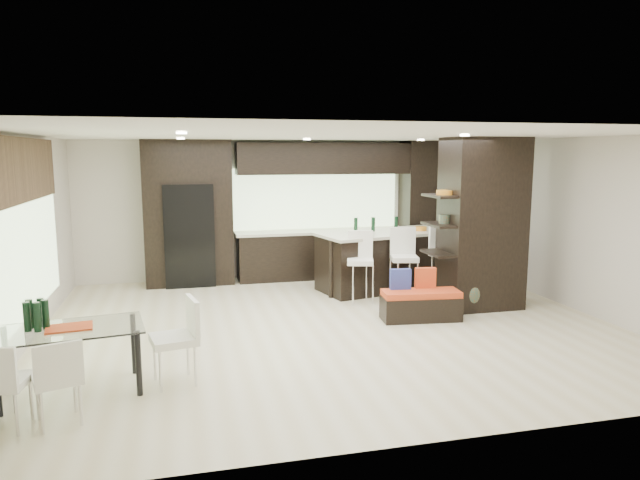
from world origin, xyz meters
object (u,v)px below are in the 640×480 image
object	(u,v)px
stool_right	(446,268)
stool_mid	(404,271)
chair_near	(58,384)
dining_table	(71,361)
floor_vase	(469,274)
chair_end	(174,345)
chair_far	(4,388)
kitchen_island	(386,260)
stool_left	(360,274)
bench	(421,305)

from	to	relation	value
stool_right	stool_mid	bearing A→B (deg)	170.06
stool_mid	chair_near	xyz separation A→B (m)	(-4.76, -3.43, -0.11)
stool_right	chair_near	bearing A→B (deg)	-157.42
dining_table	chair_near	bearing A→B (deg)	-98.12
floor_vase	chair_end	xyz separation A→B (m)	(-4.46, -1.85, -0.16)
floor_vase	stool_right	bearing A→B (deg)	86.73
chair_far	chair_near	bearing A→B (deg)	8.53
stool_right	chair_near	distance (m)	6.51
chair_far	chair_end	distance (m)	1.62
stool_mid	stool_right	bearing A→B (deg)	12.31
kitchen_island	stool_right	bearing A→B (deg)	-61.31
stool_left	chair_end	bearing A→B (deg)	-120.12
chair_far	bench	bearing A→B (deg)	32.61
stool_left	chair_far	size ratio (longest dim) A/B	1.26
floor_vase	chair_end	distance (m)	4.83
kitchen_island	stool_mid	xyz separation A→B (m)	(-0.00, -0.86, -0.04)
bench	floor_vase	distance (m)	1.04
stool_left	chair_end	size ratio (longest dim) A/B	1.12
stool_right	chair_near	world-z (taller)	stool_right
floor_vase	chair_far	size ratio (longest dim) A/B	1.55
chair_near	chair_far	size ratio (longest dim) A/B	0.99
kitchen_island	stool_right	distance (m)	1.16
stool_right	chair_end	distance (m)	5.28
dining_table	bench	bearing A→B (deg)	10.88
kitchen_island	stool_mid	world-z (taller)	kitchen_island
kitchen_island	bench	size ratio (longest dim) A/B	2.18
kitchen_island	stool_right	xyz separation A→B (m)	(0.77, -0.87, -0.01)
stool_left	dining_table	size ratio (longest dim) A/B	0.67
stool_mid	chair_end	xyz separation A→B (m)	(-3.74, -2.74, -0.06)
stool_left	dining_table	xyz separation A→B (m)	(-3.99, -2.75, -0.13)
stool_left	chair_near	bearing A→B (deg)	-122.23
kitchen_island	floor_vase	distance (m)	1.90
bench	dining_table	bearing A→B (deg)	-154.63
floor_vase	dining_table	size ratio (longest dim) A/B	0.82
bench	floor_vase	xyz separation A→B (m)	(0.93, 0.28, 0.37)
stool_right	floor_vase	xyz separation A→B (m)	(-0.05, -0.88, 0.07)
floor_vase	dining_table	xyz separation A→B (m)	(-5.49, -1.85, -0.24)
chair_end	dining_table	bearing A→B (deg)	78.65
stool_mid	chair_near	bearing A→B (deg)	-131.10
stool_right	chair_far	world-z (taller)	stool_right
kitchen_island	stool_mid	size ratio (longest dim) A/B	2.58
stool_right	chair_near	xyz separation A→B (m)	(-5.54, -3.42, -0.14)
stool_left	chair_far	distance (m)	5.61
stool_left	chair_end	world-z (taller)	stool_left
bench	floor_vase	bearing A→B (deg)	23.25
floor_vase	chair_far	world-z (taller)	floor_vase
chair_near	dining_table	bearing A→B (deg)	72.28
bench	stool_mid	bearing A→B (deg)	86.48
kitchen_island	dining_table	world-z (taller)	kitchen_island
chair_near	chair_end	size ratio (longest dim) A/B	0.88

